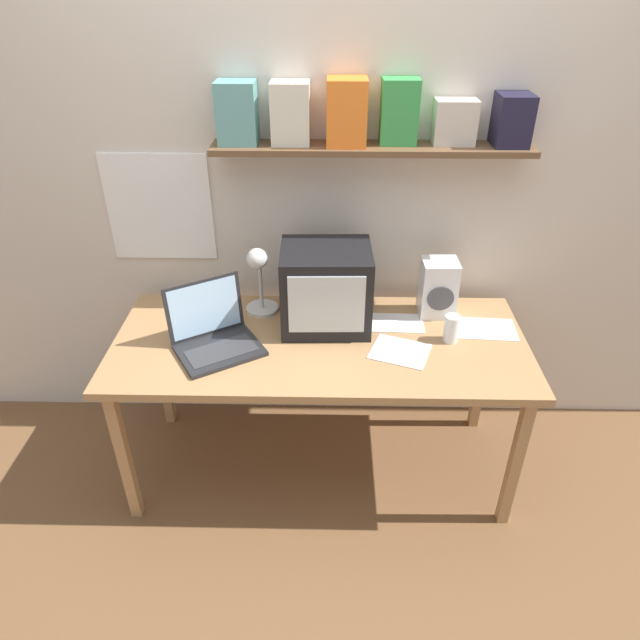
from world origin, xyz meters
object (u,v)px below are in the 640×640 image
Objects in this scene: open_notebook at (400,351)px; loose_paper_near_laptop at (394,323)px; crt_monitor at (326,288)px; juice_glass at (451,330)px; laptop at (213,332)px; loose_paper_near_monitor at (482,329)px; corner_desk at (320,352)px; desk_lamp at (259,275)px; space_heater at (438,288)px.

loose_paper_near_laptop is at bearing 91.76° from open_notebook.
juice_glass is (0.52, -0.13, -0.12)m from crt_monitor.
laptop is 1.40× the size of loose_paper_near_monitor.
crt_monitor is 1.28× the size of loose_paper_near_monitor.
corner_desk is 5.25× the size of desk_lamp.
corner_desk is 0.59m from space_heater.
crt_monitor reaches higher than juice_glass.
juice_glass is at bearing -30.38° from loose_paper_near_laptop.
desk_lamp is 1.10× the size of loose_paper_near_monitor.
loose_paper_near_monitor and loose_paper_near_laptop have the same top height.
desk_lamp is 1.19× the size of open_notebook.
corner_desk is 0.34m from open_notebook.
laptop is 1.14m from loose_paper_near_monitor.
juice_glass reaches higher than loose_paper_near_monitor.
loose_paper_near_monitor is at bearing 8.19° from corner_desk.
corner_desk is 5.78× the size of loose_paper_near_monitor.
crt_monitor is at bearing -10.12° from laptop.
crt_monitor reaches higher than desk_lamp.
space_heater reaches higher than open_notebook.
corner_desk is 6.72× the size of space_heater.
desk_lamp is 1.28× the size of space_heater.
open_notebook reaches higher than corner_desk.
loose_paper_near_monitor is at bearing -24.11° from laptop.
crt_monitor is 0.50m from laptop.
corner_desk is at bearing -179.10° from juice_glass.
open_notebook is (-0.22, -0.09, -0.05)m from juice_glass.
loose_paper_near_laptop is (-0.19, -0.09, -0.13)m from space_heater.
loose_paper_near_laptop is at bearing 174.10° from loose_paper_near_monitor.
laptop is at bearing -166.40° from loose_paper_near_laptop.
juice_glass is at bearing -28.30° from laptop.
loose_paper_near_laptop is (0.75, 0.18, -0.06)m from laptop.
juice_glass is at bearing -149.19° from loose_paper_near_monitor.
open_notebook is at bearing -154.40° from loose_paper_near_monitor.
juice_glass is at bearing 21.59° from open_notebook.
loose_paper_near_monitor is (0.37, 0.18, 0.00)m from open_notebook.
space_heater is 0.98× the size of loose_paper_near_laptop.
crt_monitor is 0.30m from desk_lamp.
laptop is 0.99m from space_heater.
desk_lamp is at bearing 164.59° from crt_monitor.
loose_paper_near_laptop is at bearing -4.44° from desk_lamp.
juice_glass reaches higher than loose_paper_near_laptop.
laptop is 0.78m from loose_paper_near_laptop.
space_heater is at bearing 24.04° from corner_desk.
crt_monitor is 0.91× the size of laptop.
open_notebook is at bearing -36.30° from crt_monitor.
crt_monitor reaches higher than laptop.
desk_lamp is 0.68m from open_notebook.
space_heater is (-0.03, 0.22, 0.07)m from juice_glass.
open_notebook is at bearing -33.85° from laptop.
crt_monitor is 0.50m from space_heater.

